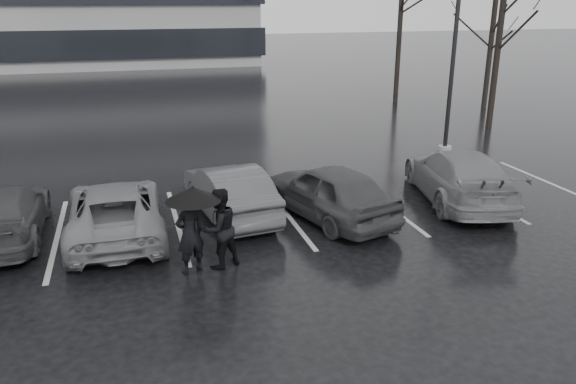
% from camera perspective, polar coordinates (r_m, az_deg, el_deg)
% --- Properties ---
extents(ground, '(160.00, 160.00, 0.00)m').
position_cam_1_polar(ground, '(12.34, 0.28, -6.39)').
color(ground, black).
rests_on(ground, ground).
extents(car_main, '(2.76, 4.47, 1.42)m').
position_cam_1_polar(car_main, '(14.16, 4.20, 0.07)').
color(car_main, black).
rests_on(car_main, ground).
extents(car_west_a, '(1.93, 4.22, 1.34)m').
position_cam_1_polar(car_west_a, '(14.36, -5.96, 0.12)').
color(car_west_a, '#2C2C2E').
rests_on(car_west_a, ground).
extents(car_west_b, '(2.13, 4.57, 1.27)m').
position_cam_1_polar(car_west_b, '(13.70, -17.16, -1.76)').
color(car_west_b, '#545457').
rests_on(car_west_b, ground).
extents(car_west_c, '(1.83, 4.32, 1.24)m').
position_cam_1_polar(car_west_c, '(14.47, -26.98, -1.98)').
color(car_west_c, black).
rests_on(car_west_c, ground).
extents(car_east, '(3.05, 5.22, 1.42)m').
position_cam_1_polar(car_east, '(16.08, 16.94, 1.61)').
color(car_east, '#545457').
rests_on(car_east, ground).
extents(pedestrian_left, '(0.72, 0.61, 1.69)m').
position_cam_1_polar(pedestrian_left, '(11.44, -9.94, -4.17)').
color(pedestrian_left, black).
rests_on(pedestrian_left, ground).
extents(pedestrian_right, '(1.03, 0.94, 1.71)m').
position_cam_1_polar(pedestrian_right, '(11.58, -6.98, -3.68)').
color(pedestrian_right, black).
rests_on(pedestrian_right, ground).
extents(umbrella, '(1.10, 1.10, 1.86)m').
position_cam_1_polar(umbrella, '(11.08, -9.62, -0.21)').
color(umbrella, black).
rests_on(umbrella, ground).
extents(lamp_post, '(0.48, 0.48, 8.77)m').
position_cam_1_polar(lamp_post, '(20.86, 16.61, 14.74)').
color(lamp_post, gray).
rests_on(lamp_post, ground).
extents(stall_stripes, '(19.72, 5.00, 0.00)m').
position_cam_1_polar(stall_stripes, '(14.40, -5.62, -2.64)').
color(stall_stripes, '#AFAFB1').
rests_on(stall_stripes, ground).
extents(tree_east, '(0.26, 0.26, 8.00)m').
position_cam_1_polar(tree_east, '(25.69, 20.72, 14.96)').
color(tree_east, black).
rests_on(tree_east, ground).
extents(tree_ne, '(0.26, 0.26, 7.00)m').
position_cam_1_polar(tree_ne, '(30.41, 19.98, 14.55)').
color(tree_ne, black).
rests_on(tree_ne, ground).
extents(tree_north, '(0.26, 0.26, 8.50)m').
position_cam_1_polar(tree_north, '(31.12, 11.34, 16.75)').
color(tree_north, black).
rests_on(tree_north, ground).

